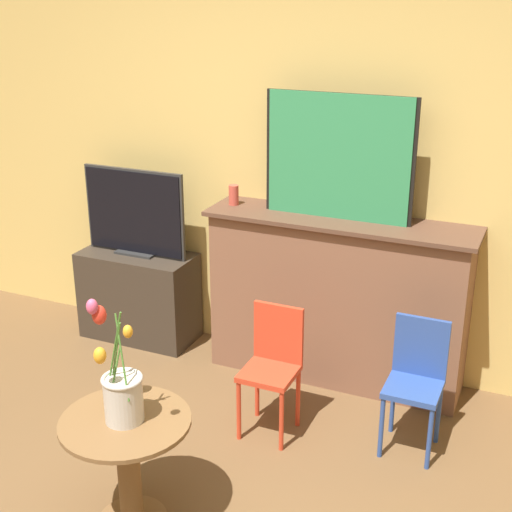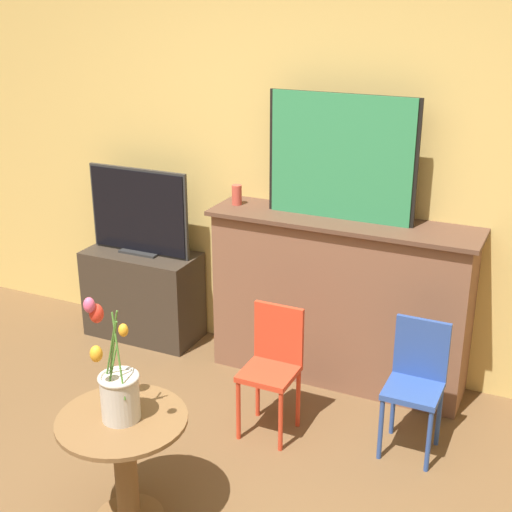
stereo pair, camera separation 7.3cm
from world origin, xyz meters
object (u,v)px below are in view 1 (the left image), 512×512
at_px(painting, 338,157).
at_px(chair_red, 273,361).
at_px(tv_monitor, 134,213).
at_px(chair_blue, 416,376).
at_px(vase_tulips, 121,389).

relative_size(painting, chair_red, 1.23).
relative_size(tv_monitor, chair_red, 1.03).
bearing_deg(tv_monitor, chair_red, -27.54).
relative_size(chair_blue, vase_tulips, 1.31).
distance_m(chair_red, vase_tulips, 1.01).
relative_size(tv_monitor, vase_tulips, 1.35).
bearing_deg(vase_tulips, chair_blue, 46.79).
xyz_separation_m(chair_red, vase_tulips, (-0.30, -0.93, 0.28)).
distance_m(painting, chair_red, 1.17).
bearing_deg(painting, chair_blue, -40.16).
height_order(painting, vase_tulips, painting).
bearing_deg(painting, chair_red, -98.88).
relative_size(painting, chair_blue, 1.23).
bearing_deg(tv_monitor, chair_blue, -14.16).
bearing_deg(vase_tulips, painting, 75.89).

